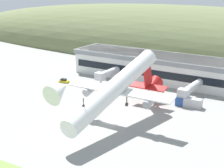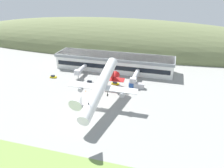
{
  "view_description": "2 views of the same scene",
  "coord_description": "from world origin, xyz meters",
  "px_view_note": "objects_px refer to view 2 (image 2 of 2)",
  "views": [
    {
      "loc": [
        52.82,
        -84.08,
        40.99
      ],
      "look_at": [
        -0.91,
        1.61,
        11.16
      ],
      "focal_mm": 60.0,
      "sensor_mm": 36.0,
      "label": 1
    },
    {
      "loc": [
        29.89,
        -83.24,
        52.65
      ],
      "look_at": [
        5.07,
        4.97,
        10.27
      ],
      "focal_mm": 35.0,
      "sensor_mm": 36.0,
      "label": 2
    }
  ],
  "objects_px": {
    "fuel_truck": "(137,86)",
    "traffic_cone_0": "(86,91)",
    "terminal_building": "(114,62)",
    "jetway_1": "(135,76)",
    "service_car_0": "(115,83)",
    "jetway_0": "(81,70)",
    "cargo_airplane": "(101,86)",
    "service_car_1": "(89,82)",
    "service_car_2": "(53,77)"
  },
  "relations": [
    {
      "from": "cargo_airplane",
      "to": "jetway_1",
      "type": "bearing_deg",
      "value": 71.62
    },
    {
      "from": "cargo_airplane",
      "to": "service_car_1",
      "type": "xyz_separation_m",
      "value": [
        -14.91,
        22.72,
        -9.83
      ]
    },
    {
      "from": "service_car_1",
      "to": "service_car_2",
      "type": "xyz_separation_m",
      "value": [
        -24.42,
        2.02,
        -0.09
      ]
    },
    {
      "from": "service_car_0",
      "to": "jetway_1",
      "type": "bearing_deg",
      "value": 26.5
    },
    {
      "from": "cargo_airplane",
      "to": "traffic_cone_0",
      "type": "bearing_deg",
      "value": 135.89
    },
    {
      "from": "terminal_building",
      "to": "jetway_1",
      "type": "bearing_deg",
      "value": -45.24
    },
    {
      "from": "jetway_1",
      "to": "service_car_0",
      "type": "xyz_separation_m",
      "value": [
        -10.4,
        -5.19,
        -3.4
      ]
    },
    {
      "from": "service_car_2",
      "to": "service_car_0",
      "type": "bearing_deg",
      "value": 1.26
    },
    {
      "from": "jetway_0",
      "to": "jetway_1",
      "type": "height_order",
      "value": "same"
    },
    {
      "from": "jetway_0",
      "to": "jetway_1",
      "type": "distance_m",
      "value": 34.47
    },
    {
      "from": "terminal_building",
      "to": "service_car_1",
      "type": "height_order",
      "value": "terminal_building"
    },
    {
      "from": "service_car_0",
      "to": "service_car_1",
      "type": "relative_size",
      "value": 0.96
    },
    {
      "from": "jetway_1",
      "to": "service_car_0",
      "type": "height_order",
      "value": "jetway_1"
    },
    {
      "from": "jetway_0",
      "to": "service_car_1",
      "type": "xyz_separation_m",
      "value": [
        9.29,
        -9.68,
        -3.29
      ]
    },
    {
      "from": "fuel_truck",
      "to": "traffic_cone_0",
      "type": "height_order",
      "value": "fuel_truck"
    },
    {
      "from": "cargo_airplane",
      "to": "terminal_building",
      "type": "bearing_deg",
      "value": 98.21
    },
    {
      "from": "jetway_0",
      "to": "service_car_2",
      "type": "bearing_deg",
      "value": -153.15
    },
    {
      "from": "terminal_building",
      "to": "service_car_0",
      "type": "xyz_separation_m",
      "value": [
        6.77,
        -22.5,
        -5.14
      ]
    },
    {
      "from": "terminal_building",
      "to": "service_car_1",
      "type": "bearing_deg",
      "value": -107.44
    },
    {
      "from": "fuel_truck",
      "to": "jetway_1",
      "type": "bearing_deg",
      "value": 108.6
    },
    {
      "from": "service_car_1",
      "to": "traffic_cone_0",
      "type": "xyz_separation_m",
      "value": [
        1.81,
        -10.02,
        -0.42
      ]
    },
    {
      "from": "jetway_0",
      "to": "service_car_2",
      "type": "height_order",
      "value": "jetway_0"
    },
    {
      "from": "fuel_truck",
      "to": "cargo_airplane",
      "type": "bearing_deg",
      "value": -117.11
    },
    {
      "from": "jetway_1",
      "to": "jetway_0",
      "type": "bearing_deg",
      "value": 177.32
    },
    {
      "from": "jetway_1",
      "to": "service_car_0",
      "type": "bearing_deg",
      "value": -153.5
    },
    {
      "from": "service_car_1",
      "to": "service_car_2",
      "type": "distance_m",
      "value": 24.5
    },
    {
      "from": "terminal_building",
      "to": "traffic_cone_0",
      "type": "relative_size",
      "value": 133.94
    },
    {
      "from": "jetway_1",
      "to": "service_car_1",
      "type": "bearing_deg",
      "value": -162.2
    },
    {
      "from": "terminal_building",
      "to": "service_car_2",
      "type": "height_order",
      "value": "terminal_building"
    },
    {
      "from": "jetway_0",
      "to": "service_car_1",
      "type": "bearing_deg",
      "value": -46.18
    },
    {
      "from": "jetway_1",
      "to": "traffic_cone_0",
      "type": "relative_size",
      "value": 29.25
    },
    {
      "from": "fuel_truck",
      "to": "jetway_0",
      "type": "bearing_deg",
      "value": 167.48
    },
    {
      "from": "service_car_1",
      "to": "traffic_cone_0",
      "type": "height_order",
      "value": "service_car_1"
    },
    {
      "from": "jetway_1",
      "to": "service_car_0",
      "type": "distance_m",
      "value": 12.11
    },
    {
      "from": "jetway_0",
      "to": "service_car_1",
      "type": "height_order",
      "value": "jetway_0"
    },
    {
      "from": "jetway_0",
      "to": "cargo_airplane",
      "type": "distance_m",
      "value": 40.96
    },
    {
      "from": "traffic_cone_0",
      "to": "service_car_2",
      "type": "bearing_deg",
      "value": 155.35
    },
    {
      "from": "terminal_building",
      "to": "jetway_0",
      "type": "distance_m",
      "value": 23.4
    },
    {
      "from": "jetway_1",
      "to": "fuel_truck",
      "type": "bearing_deg",
      "value": -71.4
    },
    {
      "from": "fuel_truck",
      "to": "traffic_cone_0",
      "type": "relative_size",
      "value": 14.83
    },
    {
      "from": "service_car_2",
      "to": "fuel_truck",
      "type": "xyz_separation_m",
      "value": [
        51.75,
        -0.48,
        0.83
      ]
    },
    {
      "from": "jetway_0",
      "to": "service_car_2",
      "type": "distance_m",
      "value": 17.29
    },
    {
      "from": "service_car_1",
      "to": "fuel_truck",
      "type": "xyz_separation_m",
      "value": [
        27.33,
        1.54,
        0.74
      ]
    },
    {
      "from": "service_car_0",
      "to": "fuel_truck",
      "type": "height_order",
      "value": "fuel_truck"
    },
    {
      "from": "cargo_airplane",
      "to": "service_car_0",
      "type": "height_order",
      "value": "cargo_airplane"
    },
    {
      "from": "jetway_0",
      "to": "service_car_1",
      "type": "relative_size",
      "value": 3.0
    },
    {
      "from": "service_car_2",
      "to": "fuel_truck",
      "type": "height_order",
      "value": "fuel_truck"
    },
    {
      "from": "jetway_0",
      "to": "jetway_1",
      "type": "bearing_deg",
      "value": -2.68
    },
    {
      "from": "terminal_building",
      "to": "jetway_1",
      "type": "height_order",
      "value": "terminal_building"
    },
    {
      "from": "service_car_0",
      "to": "service_car_2",
      "type": "xyz_separation_m",
      "value": [
        -39.16,
        -0.86,
        0.01
      ]
    }
  ]
}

